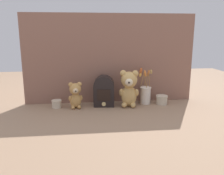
# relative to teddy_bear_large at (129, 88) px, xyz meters

# --- Properties ---
(ground_plane) EXTENTS (4.00, 4.00, 0.00)m
(ground_plane) POSITION_rel_teddy_bear_large_xyz_m (-0.14, -0.01, -0.16)
(ground_plane) COLOR #8E7056
(backdrop_wall) EXTENTS (1.49, 0.02, 0.77)m
(backdrop_wall) POSITION_rel_teddy_bear_large_xyz_m (-0.14, 0.16, 0.22)
(backdrop_wall) COLOR #845B4C
(backdrop_wall) RESTS_ON ground
(teddy_bear_large) EXTENTS (0.17, 0.16, 0.31)m
(teddy_bear_large) POSITION_rel_teddy_bear_large_xyz_m (0.00, 0.00, 0.00)
(teddy_bear_large) COLOR tan
(teddy_bear_large) RESTS_ON ground
(teddy_bear_medium) EXTENTS (0.12, 0.11, 0.22)m
(teddy_bear_medium) POSITION_rel_teddy_bear_large_xyz_m (-0.44, 0.00, -0.05)
(teddy_bear_medium) COLOR tan
(teddy_bear_medium) RESTS_ON ground
(flower_vase) EXTENTS (0.11, 0.13, 0.31)m
(flower_vase) POSITION_rel_teddy_bear_large_xyz_m (0.16, 0.07, -0.06)
(flower_vase) COLOR silver
(flower_vase) RESTS_ON ground
(vintage_radio) EXTENTS (0.18, 0.13, 0.26)m
(vintage_radio) POSITION_rel_teddy_bear_large_xyz_m (-0.21, 0.04, -0.03)
(vintage_radio) COLOR black
(vintage_radio) RESTS_ON ground
(decorative_tin_tall) EXTENTS (0.10, 0.10, 0.08)m
(decorative_tin_tall) POSITION_rel_teddy_bear_large_xyz_m (0.30, 0.03, -0.12)
(decorative_tin_tall) COLOR beige
(decorative_tin_tall) RESTS_ON ground
(decorative_tin_short) EXTENTS (0.08, 0.08, 0.06)m
(decorative_tin_short) POSITION_rel_teddy_bear_large_xyz_m (-0.60, 0.03, -0.13)
(decorative_tin_short) COLOR beige
(decorative_tin_short) RESTS_ON ground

